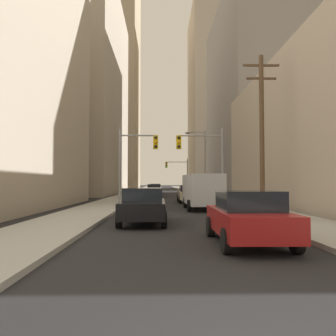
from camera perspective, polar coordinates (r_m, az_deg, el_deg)
name	(u,v)px	position (r m, az deg, el deg)	size (l,w,h in m)	color
sidewalk_left	(134,193)	(53.09, -5.70, -4.22)	(3.06, 160.00, 0.15)	#9E9E99
sidewalk_right	(197,193)	(53.24, 4.94, -4.22)	(3.06, 160.00, 0.15)	#9E9E99
cargo_van_silver	(202,190)	(21.97, 5.73, -3.63)	(2.19, 5.28, 2.26)	#B7BABF
sedan_red	(248,217)	(9.99, 13.27, -8.01)	(1.95, 4.22, 1.52)	maroon
sedan_black	(143,206)	(14.43, -4.17, -6.33)	(1.95, 4.20, 1.52)	black
sedan_beige	(189,194)	(29.32, 3.56, -4.34)	(1.95, 4.20, 1.52)	#C6B793
sedan_navy	(154,190)	(42.25, -2.31, -3.75)	(1.95, 4.26, 1.52)	#141E4C
sedan_maroon	(155,188)	(54.23, -2.13, -3.45)	(1.95, 4.26, 1.52)	maroon
traffic_signal_near_left	(136,153)	(26.43, -5.35, 2.48)	(3.05, 0.44, 6.00)	gray
traffic_signal_near_right	(202,153)	(26.57, 5.79, 2.52)	(3.68, 0.44, 6.00)	gray
traffic_signal_far_right	(178,169)	(60.69, 1.65, -0.24)	(4.04, 0.44, 6.00)	gray
utility_pole_right	(262,129)	(21.17, 15.48, 6.41)	(2.20, 0.28, 9.40)	brown
street_lamp_right	(202,157)	(37.58, 5.71, 1.83)	(2.30, 0.32, 7.50)	gray
building_left_mid_office	(73,94)	(56.36, -15.71, 11.89)	(14.57, 28.24, 31.19)	#B7A893
building_left_far_tower	(110,62)	(101.93, -9.75, 17.22)	(15.91, 24.39, 71.90)	tan
building_right_mid_block	(303,100)	(55.32, 21.69, 10.60)	(25.21, 25.27, 28.10)	gray
building_right_far_highrise	(226,100)	(96.75, 9.72, 11.23)	(19.37, 22.74, 49.06)	#B7A893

